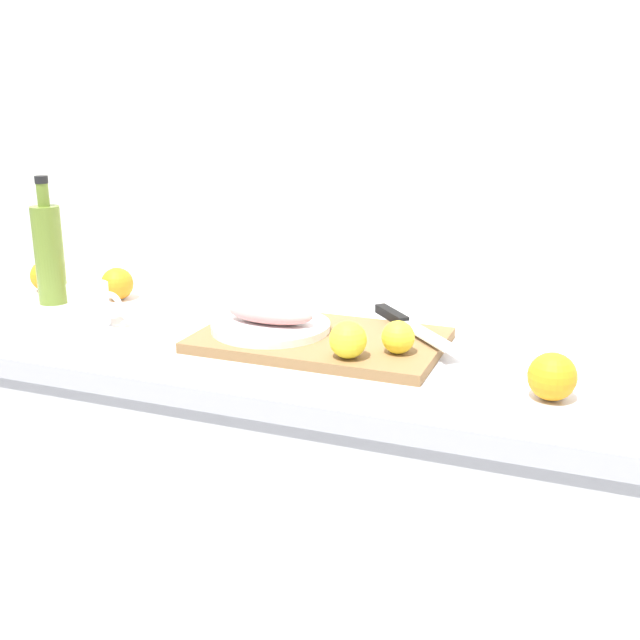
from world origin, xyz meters
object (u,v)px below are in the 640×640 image
at_px(cutting_board, 320,340).
at_px(coffee_mug_0, 90,305).
at_px(chef_knife, 404,322).
at_px(lemon_0, 348,340).
at_px(olive_oil_bottle, 49,252).
at_px(fish_fillet, 271,314).
at_px(white_plate, 271,326).

xyz_separation_m(cutting_board, coffee_mug_0, (-0.48, -0.05, 0.03)).
xyz_separation_m(chef_knife, coffee_mug_0, (-0.62, -0.16, 0.02)).
xyz_separation_m(lemon_0, olive_oil_bottle, (-0.77, 0.16, 0.06)).
bearing_deg(chef_knife, fish_fillet, -106.33).
bearing_deg(white_plate, fish_fillet, -90.00).
relative_size(cutting_board, lemon_0, 7.00).
bearing_deg(white_plate, coffee_mug_0, -173.10).
bearing_deg(lemon_0, olive_oil_bottle, 168.12).
relative_size(white_plate, chef_knife, 0.99).
bearing_deg(lemon_0, chef_knife, 78.58).
height_order(cutting_board, lemon_0, lemon_0).
bearing_deg(chef_knife, cutting_board, -93.04).
bearing_deg(lemon_0, fish_fillet, 153.56).
bearing_deg(cutting_board, fish_fillet, -176.95).
height_order(fish_fillet, coffee_mug_0, coffee_mug_0).
bearing_deg(fish_fillet, white_plate, 90.00).
distance_m(cutting_board, lemon_0, 0.14).
relative_size(cutting_board, olive_oil_bottle, 1.61).
bearing_deg(coffee_mug_0, cutting_board, 6.11).
bearing_deg(white_plate, lemon_0, -26.44).
xyz_separation_m(white_plate, chef_knife, (0.23, 0.12, 0.00)).
bearing_deg(olive_oil_bottle, chef_knife, 3.60).
height_order(cutting_board, coffee_mug_0, coffee_mug_0).
xyz_separation_m(chef_knife, lemon_0, (-0.04, -0.21, 0.02)).
height_order(white_plate, fish_fillet, fish_fillet).
relative_size(fish_fillet, olive_oil_bottle, 0.60).
height_order(fish_fillet, lemon_0, lemon_0).
distance_m(fish_fillet, chef_knife, 0.26).
bearing_deg(cutting_board, lemon_0, -47.83).
distance_m(fish_fillet, olive_oil_bottle, 0.58).
distance_m(cutting_board, chef_knife, 0.18).
xyz_separation_m(cutting_board, fish_fillet, (-0.10, -0.01, 0.04)).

